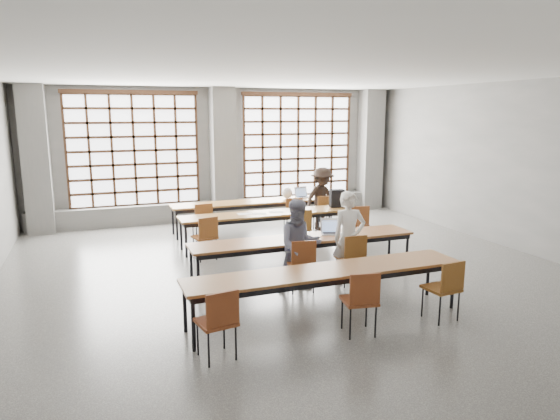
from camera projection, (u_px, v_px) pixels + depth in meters
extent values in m
plane|color=#4B4B48|center=(298.00, 277.00, 8.81)|extent=(11.00, 11.00, 0.00)
plane|color=silver|center=(300.00, 72.00, 8.13)|extent=(11.00, 11.00, 0.00)
plane|color=#5F5F5D|center=(220.00, 154.00, 13.52)|extent=(10.00, 0.00, 10.00)
plane|color=#5F5F5D|center=(524.00, 167.00, 10.20)|extent=(0.00, 11.00, 11.00)
cube|color=#5D5D5A|center=(36.00, 160.00, 11.70)|extent=(0.60, 0.55, 3.50)
cube|color=#5D5D5A|center=(223.00, 155.00, 13.26)|extent=(0.60, 0.55, 3.50)
cube|color=#5D5D5A|center=(370.00, 150.00, 14.82)|extent=(0.60, 0.55, 3.50)
cube|color=white|center=(134.00, 150.00, 12.69)|extent=(3.20, 0.02, 2.80)
cube|color=black|center=(134.00, 151.00, 12.62)|extent=(3.20, 0.05, 2.80)
cube|color=black|center=(137.00, 207.00, 12.90)|extent=(3.32, 0.07, 0.10)
cube|color=black|center=(131.00, 92.00, 12.34)|extent=(3.32, 0.07, 0.10)
cube|color=white|center=(297.00, 146.00, 14.25)|extent=(3.20, 0.02, 2.80)
cube|color=black|center=(298.00, 146.00, 14.18)|extent=(3.20, 0.05, 2.80)
cube|color=black|center=(298.00, 197.00, 14.46)|extent=(3.32, 0.07, 0.10)
cube|color=black|center=(298.00, 94.00, 13.90)|extent=(3.32, 0.07, 0.10)
cube|color=#5D5D5A|center=(223.00, 209.00, 13.62)|extent=(9.80, 0.35, 0.50)
cube|color=brown|center=(254.00, 202.00, 12.14)|extent=(4.00, 0.70, 0.04)
cube|color=black|center=(254.00, 204.00, 12.15)|extent=(3.90, 0.64, 0.08)
cylinder|color=black|center=(177.00, 225.00, 11.28)|extent=(0.05, 0.05, 0.69)
cylinder|color=black|center=(173.00, 220.00, 11.81)|extent=(0.05, 0.05, 0.69)
cylinder|color=black|center=(330.00, 213.00, 12.61)|extent=(0.05, 0.05, 0.69)
cylinder|color=black|center=(320.00, 209.00, 13.14)|extent=(0.05, 0.05, 0.69)
cube|color=brown|center=(272.00, 213.00, 10.78)|extent=(4.00, 0.70, 0.04)
cube|color=black|center=(272.00, 216.00, 10.80)|extent=(3.90, 0.64, 0.08)
cylinder|color=black|center=(186.00, 241.00, 9.92)|extent=(0.05, 0.05, 0.69)
cylinder|color=black|center=(181.00, 234.00, 10.45)|extent=(0.05, 0.05, 0.69)
cylinder|color=black|center=(356.00, 225.00, 11.25)|extent=(0.05, 0.05, 0.69)
cylinder|color=black|center=(344.00, 220.00, 11.79)|extent=(0.05, 0.05, 0.69)
cube|color=brown|center=(304.00, 239.00, 8.62)|extent=(4.00, 0.70, 0.04)
cube|color=black|center=(304.00, 242.00, 8.64)|extent=(3.90, 0.64, 0.08)
cylinder|color=black|center=(198.00, 276.00, 7.76)|extent=(0.05, 0.05, 0.69)
cylinder|color=black|center=(191.00, 266.00, 8.30)|extent=(0.05, 0.05, 0.69)
cylinder|color=black|center=(407.00, 252.00, 9.09)|extent=(0.05, 0.05, 0.69)
cylinder|color=black|center=(389.00, 245.00, 9.63)|extent=(0.05, 0.05, 0.69)
cube|color=brown|center=(327.00, 271.00, 6.87)|extent=(4.00, 0.70, 0.04)
cube|color=black|center=(327.00, 275.00, 6.88)|extent=(3.90, 0.64, 0.08)
cylinder|color=black|center=(193.00, 324.00, 6.01)|extent=(0.05, 0.05, 0.69)
cylinder|color=black|center=(185.00, 307.00, 6.54)|extent=(0.05, 0.05, 0.69)
cylinder|color=black|center=(453.00, 286.00, 7.34)|extent=(0.05, 0.05, 0.69)
cylinder|color=black|center=(428.00, 274.00, 7.87)|extent=(0.05, 0.05, 0.69)
cube|color=brown|center=(202.00, 221.00, 11.20)|extent=(0.44, 0.44, 0.04)
cube|color=brown|center=(204.00, 213.00, 10.97)|extent=(0.40, 0.05, 0.40)
cylinder|color=black|center=(202.00, 231.00, 11.24)|extent=(0.02, 0.02, 0.45)
cube|color=brown|center=(293.00, 214.00, 11.96)|extent=(0.49, 0.49, 0.04)
cube|color=brown|center=(294.00, 206.00, 11.72)|extent=(0.40, 0.10, 0.40)
cylinder|color=black|center=(292.00, 223.00, 12.00)|extent=(0.02, 0.02, 0.45)
cube|color=brown|center=(323.00, 212.00, 12.24)|extent=(0.46, 0.46, 0.04)
cube|color=brown|center=(326.00, 204.00, 12.00)|extent=(0.40, 0.07, 0.40)
cylinder|color=black|center=(323.00, 221.00, 12.28)|extent=(0.02, 0.02, 0.45)
cube|color=brown|center=(205.00, 237.00, 9.77)|extent=(0.49, 0.49, 0.04)
cube|color=brown|center=(208.00, 228.00, 9.56)|extent=(0.40, 0.11, 0.40)
cylinder|color=black|center=(205.00, 248.00, 9.82)|extent=(0.02, 0.02, 0.45)
cube|color=brown|center=(299.00, 229.00, 10.47)|extent=(0.45, 0.45, 0.04)
cube|color=brown|center=(303.00, 220.00, 10.25)|extent=(0.40, 0.06, 0.40)
cylinder|color=black|center=(298.00, 239.00, 10.51)|extent=(0.02, 0.02, 0.45)
cube|color=brown|center=(357.00, 224.00, 10.95)|extent=(0.50, 0.50, 0.04)
cube|color=brown|center=(360.00, 215.00, 10.72)|extent=(0.40, 0.11, 0.40)
cylinder|color=black|center=(357.00, 234.00, 11.00)|extent=(0.02, 0.02, 0.45)
cube|color=maroon|center=(301.00, 264.00, 8.07)|extent=(0.48, 0.48, 0.04)
cube|color=maroon|center=(304.00, 253.00, 7.83)|extent=(0.40, 0.09, 0.40)
cylinder|color=black|center=(300.00, 277.00, 8.11)|extent=(0.02, 0.02, 0.45)
cube|color=brown|center=(350.00, 258.00, 8.38)|extent=(0.44, 0.44, 0.04)
cube|color=brown|center=(356.00, 248.00, 8.15)|extent=(0.40, 0.05, 0.40)
cylinder|color=black|center=(349.00, 271.00, 8.42)|extent=(0.02, 0.02, 0.45)
cube|color=maroon|center=(216.00, 322.00, 5.83)|extent=(0.48, 0.48, 0.04)
cube|color=maroon|center=(223.00, 309.00, 5.61)|extent=(0.40, 0.10, 0.40)
cylinder|color=black|center=(217.00, 340.00, 5.87)|extent=(0.02, 0.02, 0.45)
cube|color=brown|center=(359.00, 301.00, 6.49)|extent=(0.49, 0.49, 0.04)
cube|color=brown|center=(365.00, 289.00, 6.25)|extent=(0.40, 0.10, 0.40)
cylinder|color=black|center=(359.00, 317.00, 6.53)|extent=(0.02, 0.02, 0.45)
cube|color=brown|center=(441.00, 288.00, 6.94)|extent=(0.46, 0.46, 0.04)
cube|color=brown|center=(453.00, 277.00, 6.72)|extent=(0.40, 0.07, 0.40)
cylinder|color=black|center=(440.00, 304.00, 6.98)|extent=(0.02, 0.02, 0.45)
imported|color=white|center=(349.00, 238.00, 8.36)|extent=(0.61, 0.43, 1.57)
imported|color=#1A1F50|center=(300.00, 245.00, 8.05)|extent=(0.81, 0.68, 1.49)
imported|color=black|center=(322.00, 199.00, 12.22)|extent=(1.10, 0.79, 1.54)
cube|color=#B3B2B7|center=(332.00, 234.00, 8.86)|extent=(0.43, 0.37, 0.02)
cube|color=black|center=(332.00, 233.00, 8.84)|extent=(0.34, 0.27, 0.00)
cube|color=#B3B2B7|center=(331.00, 225.00, 8.97)|extent=(0.36, 0.19, 0.26)
cube|color=#8FB1F7|center=(331.00, 227.00, 8.96)|extent=(0.31, 0.15, 0.21)
cube|color=#B4B4B9|center=(304.00, 197.00, 12.65)|extent=(0.40, 0.32, 0.02)
cube|color=black|center=(304.00, 197.00, 12.64)|extent=(0.33, 0.23, 0.00)
cube|color=#B4B4B9|center=(301.00, 192.00, 12.74)|extent=(0.37, 0.13, 0.26)
cube|color=#82A7E1|center=(301.00, 193.00, 12.73)|extent=(0.31, 0.11, 0.21)
ellipsoid|color=white|center=(353.00, 232.00, 8.93)|extent=(0.11, 0.08, 0.04)
cube|color=green|center=(300.00, 234.00, 8.67)|extent=(0.26, 0.13, 0.09)
cube|color=black|center=(316.00, 237.00, 8.59)|extent=(0.14, 0.10, 0.01)
cube|color=white|center=(245.00, 214.00, 10.62)|extent=(0.30, 0.22, 0.00)
cube|color=silver|center=(259.00, 214.00, 10.63)|extent=(0.36, 0.32, 0.00)
cube|color=white|center=(276.00, 212.00, 10.82)|extent=(0.33, 0.27, 0.00)
cube|color=black|center=(337.00, 198.00, 11.34)|extent=(0.35, 0.26, 0.40)
ellipsoid|color=silver|center=(287.00, 193.00, 12.46)|extent=(0.28, 0.23, 0.29)
cube|color=#9F2513|center=(216.00, 318.00, 5.82)|extent=(0.21, 0.11, 0.06)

